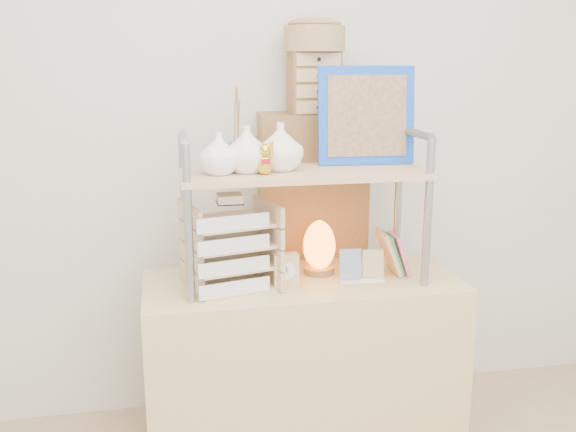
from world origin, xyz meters
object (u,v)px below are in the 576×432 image
(desk, at_px, (302,369))
(salt_lamp, at_px, (319,247))
(letter_tray, at_px, (231,250))
(cabinet, at_px, (311,267))

(desk, relative_size, salt_lamp, 5.66)
(desk, height_order, letter_tray, letter_tray)
(desk, xyz_separation_m, salt_lamp, (0.08, 0.06, 0.48))
(desk, xyz_separation_m, letter_tray, (-0.28, -0.02, 0.51))
(cabinet, bearing_deg, salt_lamp, -94.17)
(cabinet, xyz_separation_m, letter_tray, (-0.40, -0.39, 0.21))
(cabinet, height_order, salt_lamp, cabinet)
(letter_tray, height_order, salt_lamp, letter_tray)
(cabinet, relative_size, salt_lamp, 6.36)
(cabinet, relative_size, letter_tray, 3.86)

